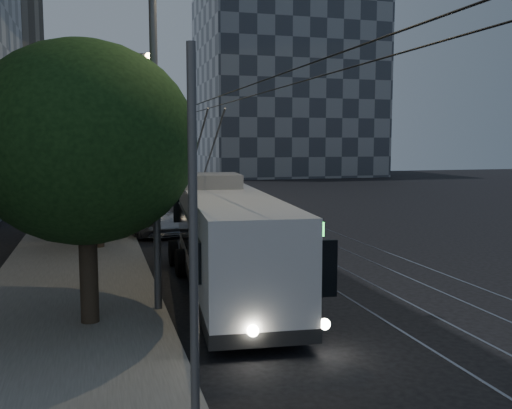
{
  "coord_description": "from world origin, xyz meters",
  "views": [
    {
      "loc": [
        -6.68,
        -18.42,
        4.56
      ],
      "look_at": [
        -0.96,
        1.97,
        2.19
      ],
      "focal_mm": 40.0,
      "sensor_mm": 36.0,
      "label": 1
    }
  ],
  "objects_px": {
    "car_white_c": "(130,192)",
    "streetlamp_far": "(122,111)",
    "pickup_silver": "(148,218)",
    "car_white_d": "(126,184)",
    "streetlamp_near": "(171,61)",
    "car_white_b": "(138,194)",
    "trolleybus": "(228,240)",
    "car_white_a": "(142,200)"
  },
  "relations": [
    {
      "from": "pickup_silver",
      "to": "car_white_a",
      "type": "distance_m",
      "value": 9.18
    },
    {
      "from": "car_white_c",
      "to": "pickup_silver",
      "type": "bearing_deg",
      "value": -65.3
    },
    {
      "from": "trolleybus",
      "to": "car_white_a",
      "type": "distance_m",
      "value": 20.83
    },
    {
      "from": "car_white_a",
      "to": "car_white_b",
      "type": "xyz_separation_m",
      "value": [
        0.13,
        4.76,
        -0.02
      ]
    },
    {
      "from": "trolleybus",
      "to": "pickup_silver",
      "type": "xyz_separation_m",
      "value": [
        -1.4,
        11.62,
        -0.83
      ]
    },
    {
      "from": "trolleybus",
      "to": "streetlamp_near",
      "type": "distance_m",
      "value": 5.63
    },
    {
      "from": "pickup_silver",
      "to": "streetlamp_far",
      "type": "relative_size",
      "value": 0.49
    },
    {
      "from": "trolleybus",
      "to": "pickup_silver",
      "type": "distance_m",
      "value": 11.73
    },
    {
      "from": "car_white_d",
      "to": "streetlamp_far",
      "type": "distance_m",
      "value": 12.29
    },
    {
      "from": "car_white_c",
      "to": "car_white_b",
      "type": "bearing_deg",
      "value": -47.14
    },
    {
      "from": "streetlamp_far",
      "to": "car_white_c",
      "type": "bearing_deg",
      "value": 74.34
    },
    {
      "from": "pickup_silver",
      "to": "car_white_b",
      "type": "xyz_separation_m",
      "value": [
        0.53,
        13.94,
        -0.02
      ]
    },
    {
      "from": "car_white_b",
      "to": "streetlamp_far",
      "type": "distance_m",
      "value": 6.01
    },
    {
      "from": "car_white_c",
      "to": "streetlamp_near",
      "type": "relative_size",
      "value": 0.41
    },
    {
      "from": "pickup_silver",
      "to": "streetlamp_far",
      "type": "xyz_separation_m",
      "value": [
        -0.47,
        13.88,
        5.9
      ]
    },
    {
      "from": "pickup_silver",
      "to": "car_white_d",
      "type": "xyz_separation_m",
      "value": [
        0.16,
        24.57,
        -0.12
      ]
    },
    {
      "from": "streetlamp_near",
      "to": "car_white_d",
      "type": "bearing_deg",
      "value": 89.05
    },
    {
      "from": "car_white_b",
      "to": "trolleybus",
      "type": "bearing_deg",
      "value": -112.65
    },
    {
      "from": "car_white_c",
      "to": "car_white_d",
      "type": "relative_size",
      "value": 1.21
    },
    {
      "from": "car_white_d",
      "to": "car_white_a",
      "type": "bearing_deg",
      "value": -108.72
    },
    {
      "from": "streetlamp_near",
      "to": "trolleybus",
      "type": "bearing_deg",
      "value": 43.59
    },
    {
      "from": "car_white_b",
      "to": "streetlamp_far",
      "type": "height_order",
      "value": "streetlamp_far"
    },
    {
      "from": "pickup_silver",
      "to": "car_white_a",
      "type": "xyz_separation_m",
      "value": [
        0.4,
        9.17,
        -0.0
      ]
    },
    {
      "from": "trolleybus",
      "to": "streetlamp_far",
      "type": "bearing_deg",
      "value": 99.26
    },
    {
      "from": "pickup_silver",
      "to": "streetlamp_near",
      "type": "relative_size",
      "value": 0.49
    },
    {
      "from": "streetlamp_near",
      "to": "car_white_b",
      "type": "bearing_deg",
      "value": 87.9
    },
    {
      "from": "pickup_silver",
      "to": "car_white_c",
      "type": "relative_size",
      "value": 1.21
    },
    {
      "from": "car_white_c",
      "to": "streetlamp_far",
      "type": "distance_m",
      "value": 6.17
    },
    {
      "from": "car_white_b",
      "to": "streetlamp_near",
      "type": "bearing_deg",
      "value": -116.7
    },
    {
      "from": "pickup_silver",
      "to": "car_white_a",
      "type": "height_order",
      "value": "pickup_silver"
    },
    {
      "from": "car_white_d",
      "to": "streetlamp_near",
      "type": "relative_size",
      "value": 0.34
    },
    {
      "from": "streetlamp_near",
      "to": "pickup_silver",
      "type": "bearing_deg",
      "value": 87.98
    },
    {
      "from": "streetlamp_near",
      "to": "streetlamp_far",
      "type": "height_order",
      "value": "streetlamp_far"
    },
    {
      "from": "car_white_a",
      "to": "car_white_d",
      "type": "xyz_separation_m",
      "value": [
        -0.24,
        15.4,
        -0.12
      ]
    },
    {
      "from": "pickup_silver",
      "to": "car_white_c",
      "type": "xyz_separation_m",
      "value": [
        0.0,
        15.56,
        -0.02
      ]
    },
    {
      "from": "trolleybus",
      "to": "car_white_c",
      "type": "bearing_deg",
      "value": 98.01
    },
    {
      "from": "car_white_c",
      "to": "car_white_a",
      "type": "bearing_deg",
      "value": -61.71
    },
    {
      "from": "streetlamp_near",
      "to": "streetlamp_far",
      "type": "bearing_deg",
      "value": 90.0
    },
    {
      "from": "pickup_silver",
      "to": "car_white_c",
      "type": "distance_m",
      "value": 15.56
    },
    {
      "from": "streetlamp_far",
      "to": "pickup_silver",
      "type": "bearing_deg",
      "value": -88.06
    },
    {
      "from": "pickup_silver",
      "to": "car_white_b",
      "type": "height_order",
      "value": "pickup_silver"
    },
    {
      "from": "pickup_silver",
      "to": "streetlamp_near",
      "type": "distance_m",
      "value": 14.62
    }
  ]
}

